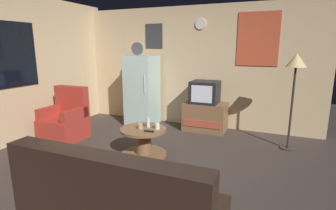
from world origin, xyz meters
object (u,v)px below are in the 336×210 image
at_px(fridge, 142,90).
at_px(coffee_table, 144,142).
at_px(wine_glass, 148,123).
at_px(armchair, 65,121).
at_px(mug_ceramic_tan, 140,126).
at_px(remote_control, 149,131).
at_px(crt_tv, 205,92).
at_px(mug_ceramic_white, 157,126).
at_px(standing_lamp, 296,68).
at_px(tv_stand, 205,117).

xyz_separation_m(fridge, coffee_table, (0.83, -1.53, -0.53)).
height_order(wine_glass, armchair, armchair).
xyz_separation_m(mug_ceramic_tan, remote_control, (0.19, -0.08, -0.03)).
relative_size(crt_tv, mug_ceramic_tan, 6.00).
distance_m(wine_glass, remote_control, 0.24).
relative_size(crt_tv, remote_control, 3.60).
bearing_deg(remote_control, mug_ceramic_white, 66.71).
xyz_separation_m(remote_control, armchair, (-1.86, 0.26, -0.12)).
xyz_separation_m(fridge, armchair, (-0.87, -1.39, -0.42)).
height_order(standing_lamp, mug_ceramic_white, standing_lamp).
distance_m(standing_lamp, mug_ceramic_white, 2.37).
relative_size(fridge, tv_stand, 2.11).
distance_m(mug_ceramic_white, mug_ceramic_tan, 0.26).
bearing_deg(coffee_table, wine_glass, 64.77).
relative_size(fridge, mug_ceramic_tan, 19.67).
relative_size(fridge, crt_tv, 3.28).
bearing_deg(coffee_table, standing_lamp, 29.14).
bearing_deg(coffee_table, tv_stand, 70.95).
bearing_deg(mug_ceramic_white, standing_lamp, 30.66).
height_order(wine_glass, remote_control, wine_glass).
bearing_deg(remote_control, coffee_table, 139.07).
bearing_deg(tv_stand, crt_tv, -177.34).
xyz_separation_m(crt_tv, coffee_table, (-0.54, -1.62, -0.57)).
bearing_deg(wine_glass, mug_ceramic_white, -11.67).
height_order(tv_stand, standing_lamp, standing_lamp).
relative_size(tv_stand, armchair, 0.88).
distance_m(crt_tv, mug_ceramic_white, 1.63).
xyz_separation_m(wine_glass, mug_ceramic_white, (0.17, -0.04, -0.03)).
distance_m(wine_glass, mug_ceramic_tan, 0.15).
height_order(tv_stand, armchair, armchair).
height_order(crt_tv, coffee_table, crt_tv).
bearing_deg(mug_ceramic_tan, coffee_table, 50.92).
bearing_deg(remote_control, tv_stand, 72.69).
bearing_deg(fridge, mug_ceramic_white, -54.64).
bearing_deg(armchair, wine_glass, -1.75).
distance_m(crt_tv, mug_ceramic_tan, 1.78).
bearing_deg(mug_ceramic_tan, armchair, 173.81).
xyz_separation_m(mug_ceramic_tan, armchair, (-1.67, 0.18, -0.15)).
height_order(crt_tv, standing_lamp, standing_lamp).
distance_m(tv_stand, armchair, 2.70).
bearing_deg(tv_stand, standing_lamp, -16.01).
bearing_deg(tv_stand, fridge, -176.15).
bearing_deg(wine_glass, remote_control, -60.85).
relative_size(fridge, mug_ceramic_white, 19.67).
height_order(fridge, remote_control, fridge).
bearing_deg(coffee_table, fridge, 118.54).
bearing_deg(standing_lamp, coffee_table, -150.86).
bearing_deg(coffee_table, mug_ceramic_tan, -129.08).
height_order(fridge, mug_ceramic_tan, fridge).
bearing_deg(standing_lamp, fridge, 173.19).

